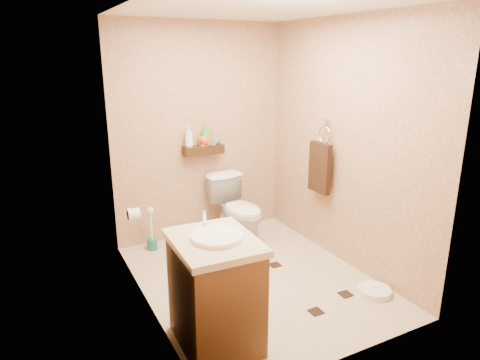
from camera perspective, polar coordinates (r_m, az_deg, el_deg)
ground at (r=4.16m, az=1.85°, el=-13.02°), size 2.50×2.50×0.00m
wall_back at (r=4.83m, az=-5.32°, el=6.27°), size 2.00×0.04×2.40m
wall_front at (r=2.74m, az=14.95°, el=-2.02°), size 2.00×0.04×2.40m
wall_left at (r=3.36m, az=-13.02°, el=1.46°), size 0.04×2.50×2.40m
wall_right at (r=4.29m, az=13.78°, el=4.61°), size 0.04×2.50×2.40m
ceiling at (r=3.64m, az=2.22°, el=22.03°), size 2.00×2.50×0.02m
wall_shelf at (r=4.79m, az=-4.90°, el=4.00°), size 0.46×0.14×0.10m
floor_accents at (r=4.13m, az=2.68°, el=-13.22°), size 1.17×1.45×0.01m
toilet at (r=4.78m, az=-0.24°, el=-4.05°), size 0.51×0.78×0.75m
vanity at (r=3.15m, az=-3.31°, el=-14.52°), size 0.58×0.70×0.95m
bathroom_scale at (r=4.09m, az=17.49°, el=-13.93°), size 0.32×0.32×0.06m
toilet_brush at (r=4.75m, az=-11.68°, el=-7.16°), size 0.11×0.11×0.49m
towel_ring at (r=4.48m, az=10.64°, el=1.93°), size 0.12×0.30×0.76m
toilet_paper at (r=4.15m, az=-14.01°, el=-4.42°), size 0.12×0.11×0.12m
bottle_a at (r=4.70m, az=-6.84°, el=5.76°), size 0.10×0.10×0.23m
bottle_b at (r=4.76m, az=-4.93°, el=5.48°), size 0.09×0.09×0.15m
bottle_c at (r=4.77m, az=-4.79°, el=5.48°), size 0.15×0.15×0.15m
bottle_d at (r=4.77m, az=-4.58°, el=6.05°), size 0.13×0.13×0.24m
bottle_e at (r=4.81m, az=-3.52°, el=5.63°), size 0.10×0.10×0.15m
bottle_f at (r=4.82m, az=-3.31°, el=5.55°), size 0.14×0.14×0.13m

